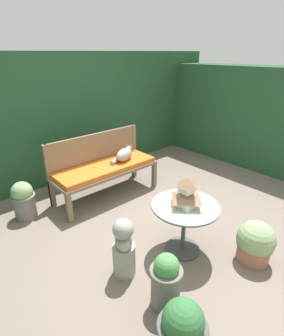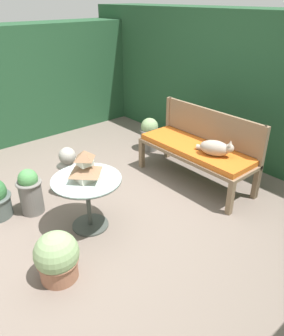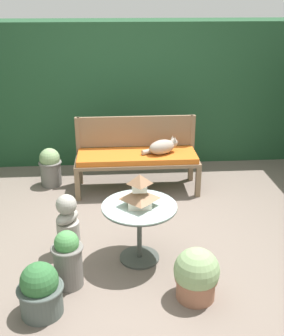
{
  "view_description": "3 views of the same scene",
  "coord_description": "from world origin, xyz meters",
  "px_view_note": "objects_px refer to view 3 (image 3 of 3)",
  "views": [
    {
      "loc": [
        -1.8,
        -1.69,
        1.95
      ],
      "look_at": [
        0.26,
        0.62,
        0.57
      ],
      "focal_mm": 28.0,
      "sensor_mm": 36.0,
      "label": 1
    },
    {
      "loc": [
        2.4,
        -1.68,
        2.11
      ],
      "look_at": [
        -0.03,
        0.4,
        0.41
      ],
      "focal_mm": 35.0,
      "sensor_mm": 36.0,
      "label": 2
    },
    {
      "loc": [
        -0.22,
        -3.64,
        2.3
      ],
      "look_at": [
        0.08,
        0.49,
        0.58
      ],
      "focal_mm": 45.0,
      "sensor_mm": 36.0,
      "label": 3
    }
  ],
  "objects_px": {
    "potted_plant_table_near": "(50,166)",
    "potted_plant_patio_mid": "(196,275)",
    "cat": "(162,147)",
    "garden_bust": "(68,225)",
    "potted_plant_bench_right": "(68,259)",
    "pagoda_birdhouse": "(140,193)",
    "potted_plant_table_far": "(40,290)",
    "patio_table": "(140,217)",
    "garden_bench": "(137,159)"
  },
  "relations": [
    {
      "from": "potted_plant_bench_right",
      "to": "patio_table",
      "type": "bearing_deg",
      "value": 28.31
    },
    {
      "from": "garden_bench",
      "to": "patio_table",
      "type": "height_order",
      "value": "patio_table"
    },
    {
      "from": "potted_plant_table_near",
      "to": "potted_plant_table_far",
      "type": "xyz_separation_m",
      "value": [
        0.22,
        -2.4,
        -0.04
      ]
    },
    {
      "from": "garden_bust",
      "to": "potted_plant_table_near",
      "type": "bearing_deg",
      "value": 45.28
    },
    {
      "from": "garden_bust",
      "to": "potted_plant_table_far",
      "type": "xyz_separation_m",
      "value": [
        -0.14,
        -0.83,
        -0.08
      ]
    },
    {
      "from": "patio_table",
      "to": "garden_bust",
      "type": "xyz_separation_m",
      "value": [
        -0.67,
        0.16,
        -0.15
      ]
    },
    {
      "from": "garden_bench",
      "to": "potted_plant_patio_mid",
      "type": "height_order",
      "value": "garden_bench"
    },
    {
      "from": "garden_bust",
      "to": "potted_plant_table_far",
      "type": "distance_m",
      "value": 0.84
    },
    {
      "from": "potted_plant_table_near",
      "to": "potted_plant_table_far",
      "type": "relative_size",
      "value": 1.12
    },
    {
      "from": "cat",
      "to": "pagoda_birdhouse",
      "type": "relative_size",
      "value": 1.51
    },
    {
      "from": "garden_bust",
      "to": "potted_plant_patio_mid",
      "type": "xyz_separation_m",
      "value": [
        1.08,
        -0.73,
        -0.08
      ]
    },
    {
      "from": "pagoda_birdhouse",
      "to": "garden_bust",
      "type": "xyz_separation_m",
      "value": [
        -0.67,
        0.16,
        -0.39
      ]
    },
    {
      "from": "potted_plant_table_near",
      "to": "potted_plant_patio_mid",
      "type": "distance_m",
      "value": 2.72
    },
    {
      "from": "patio_table",
      "to": "potted_plant_bench_right",
      "type": "bearing_deg",
      "value": -151.69
    },
    {
      "from": "pagoda_birdhouse",
      "to": "potted_plant_table_far",
      "type": "bearing_deg",
      "value": -140.41
    },
    {
      "from": "cat",
      "to": "potted_plant_table_far",
      "type": "height_order",
      "value": "cat"
    },
    {
      "from": "garden_bust",
      "to": "potted_plant_table_near",
      "type": "distance_m",
      "value": 1.61
    },
    {
      "from": "garden_bust",
      "to": "potted_plant_bench_right",
      "type": "xyz_separation_m",
      "value": [
        0.04,
        -0.5,
        -0.03
      ]
    },
    {
      "from": "cat",
      "to": "potted_plant_table_far",
      "type": "bearing_deg",
      "value": -143.14
    },
    {
      "from": "potted_plant_bench_right",
      "to": "potted_plant_table_far",
      "type": "relative_size",
      "value": 1.17
    },
    {
      "from": "potted_plant_table_near",
      "to": "potted_plant_table_far",
      "type": "distance_m",
      "value": 2.41
    },
    {
      "from": "garden_bust",
      "to": "patio_table",
      "type": "bearing_deg",
      "value": -71.22
    },
    {
      "from": "potted_plant_table_far",
      "to": "potted_plant_patio_mid",
      "type": "xyz_separation_m",
      "value": [
        1.22,
        0.09,
        0.0
      ]
    },
    {
      "from": "garden_bust",
      "to": "potted_plant_bench_right",
      "type": "height_order",
      "value": "garden_bust"
    },
    {
      "from": "cat",
      "to": "patio_table",
      "type": "distance_m",
      "value": 1.52
    },
    {
      "from": "potted_plant_table_far",
      "to": "garden_bench",
      "type": "bearing_deg",
      "value": 68.01
    },
    {
      "from": "patio_table",
      "to": "garden_bench",
      "type": "bearing_deg",
      "value": 87.37
    },
    {
      "from": "potted_plant_patio_mid",
      "to": "garden_bust",
      "type": "bearing_deg",
      "value": 145.88
    },
    {
      "from": "pagoda_birdhouse",
      "to": "potted_plant_table_far",
      "type": "xyz_separation_m",
      "value": [
        -0.81,
        -0.67,
        -0.48
      ]
    },
    {
      "from": "cat",
      "to": "pagoda_birdhouse",
      "type": "xyz_separation_m",
      "value": [
        -0.38,
        -1.47,
        0.11
      ]
    },
    {
      "from": "potted_plant_table_near",
      "to": "potted_plant_patio_mid",
      "type": "relative_size",
      "value": 1.12
    },
    {
      "from": "garden_bench",
      "to": "potted_plant_table_far",
      "type": "relative_size",
      "value": 3.41
    },
    {
      "from": "potted_plant_table_near",
      "to": "patio_table",
      "type": "bearing_deg",
      "value": -59.24
    },
    {
      "from": "cat",
      "to": "pagoda_birdhouse",
      "type": "distance_m",
      "value": 1.52
    },
    {
      "from": "potted_plant_bench_right",
      "to": "cat",
      "type": "bearing_deg",
      "value": 60.98
    },
    {
      "from": "cat",
      "to": "potted_plant_patio_mid",
      "type": "height_order",
      "value": "cat"
    },
    {
      "from": "garden_bench",
      "to": "potted_plant_table_near",
      "type": "xyz_separation_m",
      "value": [
        -1.1,
        0.23,
        -0.16
      ]
    },
    {
      "from": "patio_table",
      "to": "potted_plant_table_far",
      "type": "xyz_separation_m",
      "value": [
        -0.81,
        -0.67,
        -0.23
      ]
    },
    {
      "from": "patio_table",
      "to": "potted_plant_table_far",
      "type": "distance_m",
      "value": 1.07
    },
    {
      "from": "cat",
      "to": "potted_plant_table_near",
      "type": "distance_m",
      "value": 1.47
    },
    {
      "from": "potted_plant_table_near",
      "to": "potted_plant_patio_mid",
      "type": "bearing_deg",
      "value": -57.9
    },
    {
      "from": "cat",
      "to": "potted_plant_patio_mid",
      "type": "relative_size",
      "value": 1.03
    },
    {
      "from": "pagoda_birdhouse",
      "to": "potted_plant_table_far",
      "type": "relative_size",
      "value": 0.68
    },
    {
      "from": "pagoda_birdhouse",
      "to": "garden_bust",
      "type": "relative_size",
      "value": 0.5
    },
    {
      "from": "potted_plant_table_far",
      "to": "pagoda_birdhouse",
      "type": "bearing_deg",
      "value": 39.59
    },
    {
      "from": "cat",
      "to": "garden_bench",
      "type": "bearing_deg",
      "value": 150.17
    },
    {
      "from": "garden_bench",
      "to": "garden_bust",
      "type": "height_order",
      "value": "garden_bust"
    },
    {
      "from": "garden_bust",
      "to": "potted_plant_bench_right",
      "type": "relative_size",
      "value": 1.17
    },
    {
      "from": "pagoda_birdhouse",
      "to": "potted_plant_table_near",
      "type": "relative_size",
      "value": 0.61
    },
    {
      "from": "garden_bench",
      "to": "potted_plant_table_far",
      "type": "height_order",
      "value": "garden_bench"
    }
  ]
}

